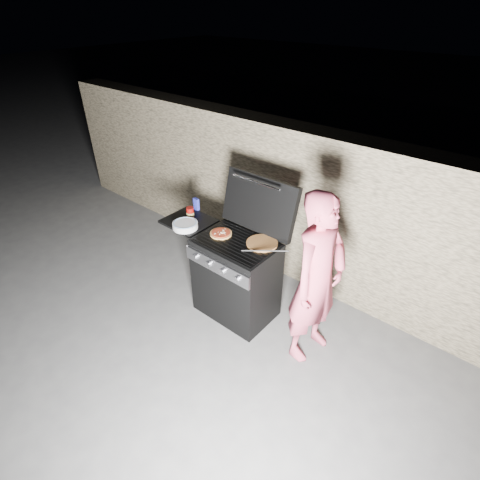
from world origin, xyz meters
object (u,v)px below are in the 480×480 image
Objects in this scene: gas_grill at (219,269)px; pizza_topped at (221,233)px; sauce_jar at (190,213)px; person at (317,280)px.

pizza_topped is (0.05, 0.01, 0.47)m from gas_grill.
gas_grill is at bearing -173.12° from pizza_topped.
sauce_jar is (-0.44, 0.05, 0.51)m from gas_grill.
gas_grill is 6.02× the size of pizza_topped.
sauce_jar is at bearing 173.47° from gas_grill.
gas_grill is 0.79× the size of person.
sauce_jar reaches higher than pizza_topped.
pizza_topped reaches higher than gas_grill.
gas_grill is at bearing -6.53° from sauce_jar.
gas_grill is 1.19m from person.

